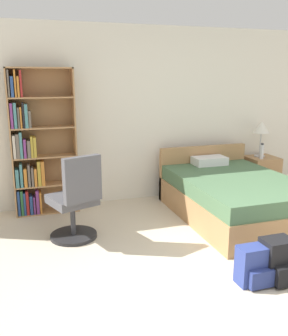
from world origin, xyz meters
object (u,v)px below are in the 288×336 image
office_chair (76,202)px  table_lamp (261,129)px  bed (234,196)px  nightstand (261,174)px  bookshelf (35,148)px  backpack_blue (257,266)px  water_bottle (262,152)px  backpack_black (278,261)px

office_chair → table_lamp: size_ratio=1.78×
bed → nightstand: bearing=40.1°
bookshelf → table_lamp: (3.55, -0.03, 0.12)m
backpack_blue → bed: bearing=66.0°
office_chair → water_bottle: office_chair is taller
bed → backpack_black: (-0.49, -1.59, -0.09)m
office_chair → backpack_black: bearing=-41.9°
table_lamp → bed: bearing=-137.9°
bed → office_chair: (-2.15, -0.11, 0.18)m
bed → bookshelf: bearing=159.1°
nightstand → office_chair: bearing=-162.8°
bookshelf → table_lamp: size_ratio=3.43×
water_bottle → nightstand: bearing=49.0°
table_lamp → nightstand: bearing=-62.5°
table_lamp → backpack_black: size_ratio=1.41×
office_chair → backpack_black: office_chair is taller
water_bottle → backpack_blue: size_ratio=0.69×
office_chair → bookshelf: bearing=109.4°
office_chair → nightstand: office_chair is taller
water_bottle → office_chair: bearing=-164.2°
bed → table_lamp: table_lamp is taller
backpack_black → backpack_blue: 0.21m
backpack_black → backpack_blue: size_ratio=1.12×
table_lamp → backpack_blue: table_lamp is taller
office_chair → backpack_blue: 2.08m
backpack_blue → bookshelf: bearing=125.6°
water_bottle → bookshelf: bearing=176.8°
office_chair → water_bottle: (3.10, 0.88, 0.23)m
backpack_black → backpack_blue: (-0.21, 0.02, -0.02)m
bed → table_lamp: (1.03, 0.93, 0.76)m
bookshelf → bed: size_ratio=0.96×
nightstand → backpack_black: nightstand is taller
office_chair → backpack_blue: (1.44, -1.47, -0.29)m
office_chair → backpack_blue: office_chair is taller
bed → water_bottle: (0.95, 0.77, 0.41)m
office_chair → backpack_black: 2.24m
water_bottle → backpack_black: 2.82m
backpack_black → bookshelf: bearing=128.5°
backpack_black → bed: bearing=72.9°
backpack_black → backpack_blue: backpack_black is taller
office_chair → bed: bearing=2.9°
bed → nightstand: size_ratio=3.58×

